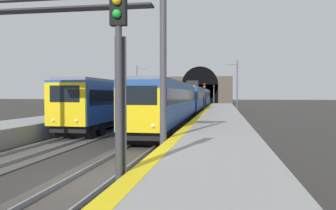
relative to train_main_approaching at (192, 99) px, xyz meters
The scene contains 13 objects.
ground_plane 36.43m from the train_main_approaching, behind, with size 320.00×320.00×0.00m, color #302D2B.
platform_right 36.62m from the train_main_approaching, behind, with size 112.00×3.90×1.08m, color gray.
platform_right_edge_strip 36.45m from the train_main_approaching, behind, with size 112.00×0.50×0.01m, color yellow.
track_main_line 36.43m from the train_main_approaching, behind, with size 160.00×2.89×0.21m.
train_main_approaching is the anchor object (origin of this frame).
train_adjacent_platform 5.40m from the train_main_approaching, 70.40° to the left, with size 59.49×3.22×4.93m.
railway_signal_near 39.42m from the train_main_approaching, behind, with size 0.39×0.38×5.61m.
railway_signal_mid 4.30m from the train_main_approaching, 153.88° to the right, with size 0.39×0.38×4.35m.
railway_signal_far 39.00m from the train_main_approaching, ahead, with size 0.39×0.38×5.27m.
overhead_signal_gantry 33.53m from the train_main_approaching, behind, with size 0.70×9.05×7.45m.
tunnel_portal 52.40m from the train_main_approaching, ahead, with size 2.91×18.98×10.97m.
catenary_mast_near 17.17m from the train_main_approaching, 41.94° to the left, with size 0.22×2.02×8.16m.
catenary_mast_far 7.86m from the train_main_approaching, 55.75° to the right, with size 0.22×1.84×7.95m.
Camera 1 is at (-10.57, -4.33, 2.97)m, focal length 35.63 mm.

